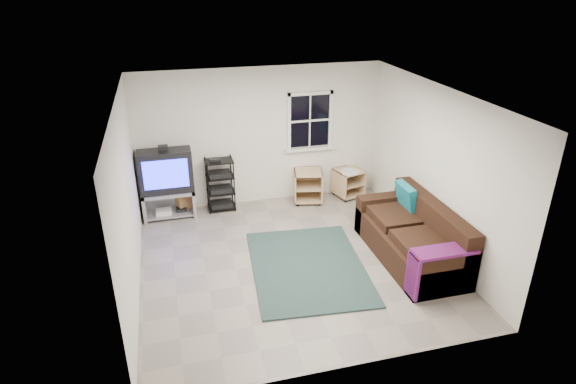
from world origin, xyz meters
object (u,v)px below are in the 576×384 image
object	(u,v)px
tv_unit	(166,178)
side_table_right	(348,181)
av_rack	(221,187)
side_table_left	(308,184)
sofa	(413,238)

from	to	relation	value
tv_unit	side_table_right	size ratio (longest dim) A/B	2.23
av_rack	side_table_left	size ratio (longest dim) A/B	1.61
av_rack	side_table_left	world-z (taller)	av_rack
av_rack	sofa	distance (m)	3.63
tv_unit	side_table_left	bearing A→B (deg)	0.26
tv_unit	sofa	bearing A→B (deg)	-33.78
side_table_right	sofa	world-z (taller)	sofa
av_rack	side_table_right	bearing A→B (deg)	-0.98
side_table_left	sofa	bearing A→B (deg)	-68.25
tv_unit	av_rack	world-z (taller)	tv_unit
tv_unit	av_rack	distance (m)	1.01
sofa	side_table_right	bearing A→B (deg)	93.34
tv_unit	av_rack	size ratio (longest dim) A/B	1.35
side_table_right	tv_unit	bearing A→B (deg)	-179.87
side_table_left	sofa	xyz separation A→B (m)	(0.97, -2.43, 0.01)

